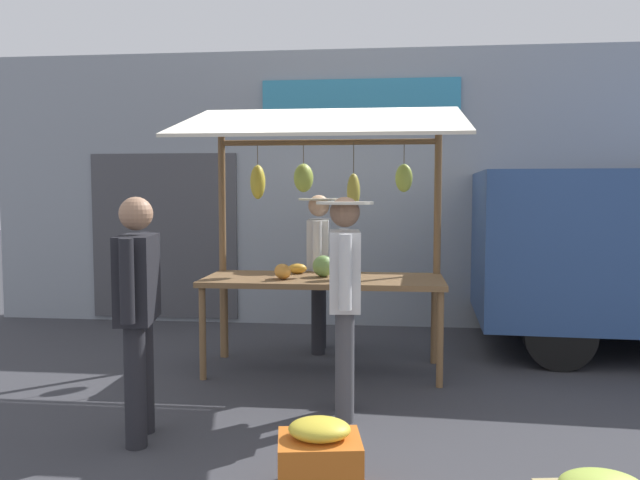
% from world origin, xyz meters
% --- Properties ---
extents(ground_plane, '(40.00, 40.00, 0.00)m').
position_xyz_m(ground_plane, '(0.00, 0.00, 0.00)').
color(ground_plane, '#38383D').
extents(street_backdrop, '(9.00, 0.30, 3.40)m').
position_xyz_m(street_backdrop, '(0.04, -2.20, 1.70)').
color(street_backdrop, '#8C939E').
rests_on(street_backdrop, ground).
extents(market_stall, '(2.50, 1.46, 2.50)m').
position_xyz_m(market_stall, '(0.02, -0.03, 1.54)').
color(market_stall, brown).
rests_on(market_stall, ground).
extents(vendor_with_sunhat, '(0.42, 0.70, 1.64)m').
position_xyz_m(vendor_with_sunhat, '(0.13, -0.75, 0.97)').
color(vendor_with_sunhat, '#232328').
rests_on(vendor_with_sunhat, ground).
extents(shopper_with_ponytail, '(0.31, 0.69, 1.64)m').
position_xyz_m(shopper_with_ponytail, '(1.06, 1.79, 0.95)').
color(shopper_with_ponytail, '#232328').
rests_on(shopper_with_ponytail, ground).
extents(shopper_with_shopping_bag, '(0.42, 0.70, 1.64)m').
position_xyz_m(shopper_with_shopping_bag, '(-0.28, 1.17, 0.97)').
color(shopper_with_shopping_bag, '#4C4C51').
rests_on(shopper_with_shopping_bag, ground).
extents(produce_crate_near, '(0.51, 0.45, 0.42)m').
position_xyz_m(produce_crate_near, '(-0.23, 2.42, 0.19)').
color(produce_crate_near, '#D1661E').
rests_on(produce_crate_near, ground).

